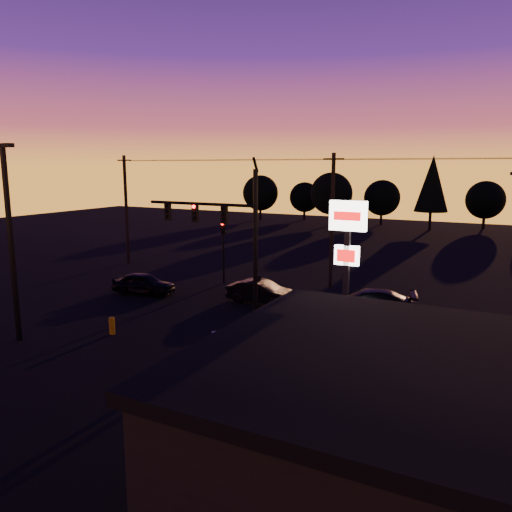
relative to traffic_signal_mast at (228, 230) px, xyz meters
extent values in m
plane|color=black|center=(0.10, -3.99, -4.94)|extent=(120.00, 120.00, 0.00)
cube|color=beige|center=(0.60, -2.99, -4.93)|extent=(0.35, 2.20, 0.01)
cube|color=beige|center=(0.60, -1.59, -4.93)|extent=(1.20, 1.20, 0.01)
cylinder|color=black|center=(1.60, 0.01, -0.94)|extent=(0.24, 0.24, 8.00)
cylinder|color=black|center=(1.60, 0.01, 3.26)|extent=(0.14, 0.52, 0.76)
cylinder|color=black|center=(-1.65, 0.01, 1.26)|extent=(6.50, 0.16, 0.16)
cube|color=black|center=(-0.20, 0.01, 0.76)|extent=(0.32, 0.22, 0.95)
sphere|color=black|center=(-0.20, -0.12, 1.11)|extent=(0.18, 0.18, 0.18)
sphere|color=black|center=(-0.20, -0.12, 0.81)|extent=(0.18, 0.18, 0.18)
sphere|color=black|center=(-0.20, -0.12, 0.51)|extent=(0.18, 0.18, 0.18)
cube|color=black|center=(-2.00, 0.01, 0.76)|extent=(0.32, 0.22, 0.95)
sphere|color=#FF0705|center=(-2.00, -0.12, 1.11)|extent=(0.18, 0.18, 0.18)
sphere|color=black|center=(-2.00, -0.12, 0.81)|extent=(0.18, 0.18, 0.18)
sphere|color=black|center=(-2.00, -0.12, 0.51)|extent=(0.18, 0.18, 0.18)
cube|color=black|center=(-3.80, 0.01, 0.76)|extent=(0.32, 0.22, 0.95)
sphere|color=black|center=(-3.80, -0.12, 1.11)|extent=(0.18, 0.18, 0.18)
sphere|color=black|center=(-3.80, -0.12, 0.81)|extent=(0.18, 0.18, 0.18)
sphere|color=black|center=(-3.80, -0.12, 0.51)|extent=(0.18, 0.18, 0.18)
cube|color=black|center=(1.78, 0.01, -2.34)|extent=(0.22, 0.18, 0.28)
cylinder|color=black|center=(-4.90, 7.51, -3.14)|extent=(0.14, 0.14, 3.60)
cube|color=black|center=(-4.90, 7.51, -1.04)|extent=(0.30, 0.20, 0.90)
sphere|color=#FF0705|center=(-4.90, 7.39, -0.72)|extent=(0.18, 0.18, 0.18)
sphere|color=black|center=(-4.90, 7.39, -1.00)|extent=(0.18, 0.18, 0.18)
sphere|color=black|center=(-4.90, 7.39, -1.28)|extent=(0.18, 0.18, 0.18)
cube|color=black|center=(-7.40, -6.99, -0.44)|extent=(0.18, 0.18, 9.00)
cube|color=black|center=(-7.05, -6.99, 4.11)|extent=(0.55, 0.30, 0.18)
cube|color=black|center=(7.10, -2.49, -1.74)|extent=(0.22, 0.22, 6.40)
cube|color=white|center=(7.10, -2.49, 1.26)|extent=(1.50, 0.25, 1.20)
cube|color=red|center=(7.10, -2.63, 1.26)|extent=(1.10, 0.02, 0.35)
cube|color=white|center=(7.10, -2.49, -0.34)|extent=(1.00, 0.22, 0.80)
cube|color=red|center=(7.10, -2.62, -0.34)|extent=(0.75, 0.02, 0.50)
cylinder|color=black|center=(-15.90, 10.01, -0.44)|extent=(0.26, 0.26, 9.00)
cube|color=black|center=(-15.90, 10.01, 3.66)|extent=(1.40, 0.10, 0.10)
cylinder|color=black|center=(2.10, 10.01, -0.44)|extent=(0.26, 0.26, 9.00)
cube|color=black|center=(2.10, 10.01, 3.66)|extent=(1.40, 0.10, 0.10)
cylinder|color=black|center=(-6.90, 9.41, 3.61)|extent=(18.00, 0.02, 0.02)
cylinder|color=black|center=(-6.90, 10.01, 3.66)|extent=(18.00, 0.02, 0.02)
cylinder|color=black|center=(-6.90, 10.61, 3.61)|extent=(18.00, 0.02, 0.02)
cylinder|color=black|center=(11.10, 9.41, 3.61)|extent=(18.00, 0.02, 0.02)
cylinder|color=black|center=(11.10, 10.01, 3.66)|extent=(18.00, 0.02, 0.02)
cylinder|color=black|center=(11.10, 10.61, 3.61)|extent=(18.00, 0.02, 0.02)
cube|color=black|center=(13.10, -11.49, -2.94)|extent=(12.00, 8.00, 4.00)
cube|color=black|center=(13.10, -11.49, -0.84)|extent=(12.40, 8.40, 0.30)
cube|color=black|center=(9.10, -7.47, -3.54)|extent=(2.20, 0.05, 1.60)
cube|color=black|center=(12.10, -7.47, -3.54)|extent=(2.20, 0.05, 1.60)
cylinder|color=#D69D0A|center=(-4.11, -4.28, -4.51)|extent=(0.28, 0.28, 0.85)
cylinder|color=black|center=(-21.90, 46.01, -4.12)|extent=(0.36, 0.36, 1.62)
sphere|color=black|center=(-21.90, 46.01, -0.87)|extent=(5.36, 5.36, 5.36)
cylinder|color=black|center=(-15.90, 49.01, -4.25)|extent=(0.36, 0.36, 1.38)
sphere|color=black|center=(-15.90, 49.01, -1.50)|extent=(4.54, 4.54, 4.54)
cylinder|color=black|center=(-9.90, 44.01, -4.06)|extent=(0.36, 0.36, 1.75)
sphere|color=black|center=(-9.90, 44.01, -0.56)|extent=(5.77, 5.78, 5.78)
cylinder|color=black|center=(-3.90, 48.01, -4.19)|extent=(0.36, 0.36, 1.50)
sphere|color=black|center=(-3.90, 48.01, -1.19)|extent=(4.95, 4.95, 4.95)
cylinder|color=black|center=(3.10, 45.01, -3.75)|extent=(0.36, 0.36, 2.38)
cone|color=black|center=(3.10, 45.01, 1.00)|extent=(4.18, 4.18, 7.12)
cylinder|color=black|center=(9.10, 50.01, -4.19)|extent=(0.36, 0.36, 1.50)
sphere|color=black|center=(9.10, 50.01, -1.19)|extent=(4.95, 4.95, 4.95)
imported|color=black|center=(-7.91, 2.54, -4.24)|extent=(4.28, 2.29, 1.38)
imported|color=black|center=(-0.19, 4.14, -4.24)|extent=(4.23, 1.54, 1.39)
imported|color=black|center=(6.18, 4.44, -4.19)|extent=(5.54, 3.31, 1.50)
imported|color=black|center=(9.98, -5.81, -4.26)|extent=(2.91, 5.16, 1.36)
camera|label=1|loc=(13.10, -21.72, 3.23)|focal=35.00mm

